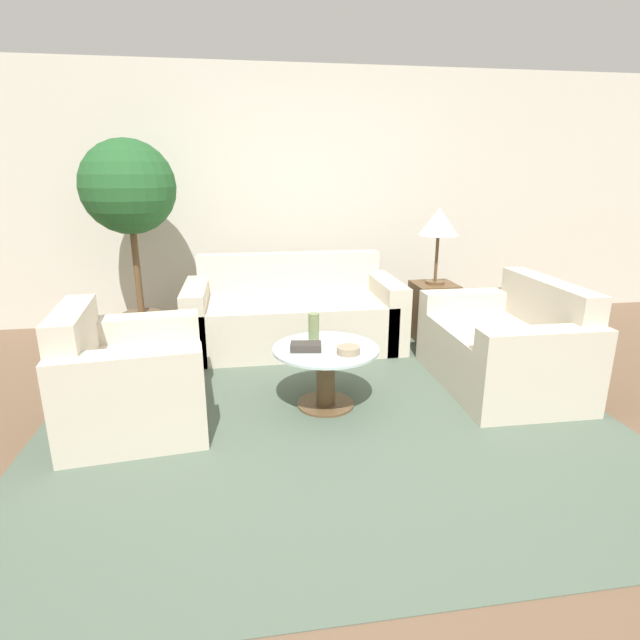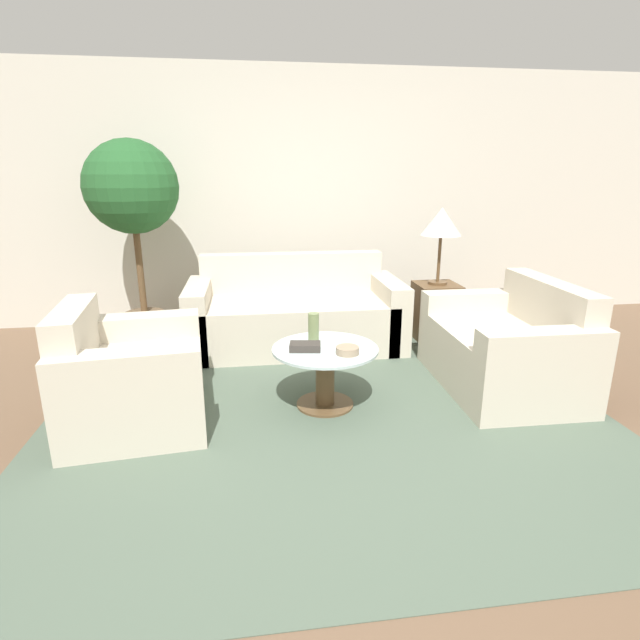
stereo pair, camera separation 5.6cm
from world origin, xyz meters
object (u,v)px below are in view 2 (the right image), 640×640
at_px(sofa_main, 295,315).
at_px(coffee_table, 325,369).
at_px(table_lamp, 442,223).
at_px(vase, 314,327).
at_px(bowl, 347,350).
at_px(loveseat, 510,350).
at_px(armchair, 126,381).
at_px(potted_plant, 133,197).
at_px(book_stack, 305,347).

distance_m(sofa_main, coffee_table, 1.34).
bearing_deg(table_lamp, vase, -139.64).
bearing_deg(sofa_main, bowl, -81.83).
xyz_separation_m(loveseat, bowl, (-1.30, -0.29, 0.17)).
bearing_deg(coffee_table, armchair, -177.66).
relative_size(coffee_table, vase, 3.65).
bearing_deg(sofa_main, potted_plant, 170.67).
height_order(table_lamp, vase, table_lamp).
bearing_deg(potted_plant, book_stack, -49.84).
height_order(armchair, loveseat, loveseat).
xyz_separation_m(sofa_main, table_lamp, (1.36, -0.04, 0.83)).
bearing_deg(coffee_table, table_lamp, 45.50).
relative_size(loveseat, potted_plant, 0.69).
bearing_deg(potted_plant, armchair, -83.25).
bearing_deg(loveseat, coffee_table, -83.26).
bearing_deg(table_lamp, armchair, -152.28).
bearing_deg(table_lamp, coffee_table, -134.50).
xyz_separation_m(coffee_table, table_lamp, (1.27, 1.29, 0.84)).
relative_size(sofa_main, table_lamp, 2.72).
relative_size(bowl, book_stack, 0.69).
bearing_deg(potted_plant, coffee_table, -46.51).
bearing_deg(sofa_main, vase, -88.70).
distance_m(loveseat, potted_plant, 3.41).
bearing_deg(coffee_table, book_stack, -167.96).
bearing_deg(bowl, coffee_table, 132.84).
distance_m(armchair, potted_plant, 1.95).
distance_m(armchair, table_lamp, 3.01).
bearing_deg(loveseat, bowl, -76.82).
xyz_separation_m(potted_plant, bowl, (1.61, -1.70, -0.90)).
bearing_deg(table_lamp, potted_plant, 174.42).
height_order(loveseat, book_stack, loveseat).
bearing_deg(bowl, book_stack, 158.10).
height_order(sofa_main, bowl, sofa_main).
height_order(coffee_table, potted_plant, potted_plant).
xyz_separation_m(loveseat, table_lamp, (-0.15, 1.15, 0.83)).
bearing_deg(table_lamp, book_stack, -136.82).
bearing_deg(vase, sofa_main, 91.30).
bearing_deg(loveseat, sofa_main, -127.41).
height_order(armchair, table_lamp, table_lamp).
distance_m(loveseat, book_stack, 1.58).
bearing_deg(potted_plant, bowl, -46.56).
height_order(potted_plant, vase, potted_plant).
height_order(coffee_table, table_lamp, table_lamp).
bearing_deg(armchair, coffee_table, -93.77).
relative_size(loveseat, table_lamp, 1.80).
height_order(sofa_main, book_stack, sofa_main).
height_order(bowl, book_stack, book_stack).
relative_size(sofa_main, book_stack, 8.77).
distance_m(coffee_table, bowl, 0.26).
xyz_separation_m(table_lamp, book_stack, (-1.41, -1.32, -0.66)).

